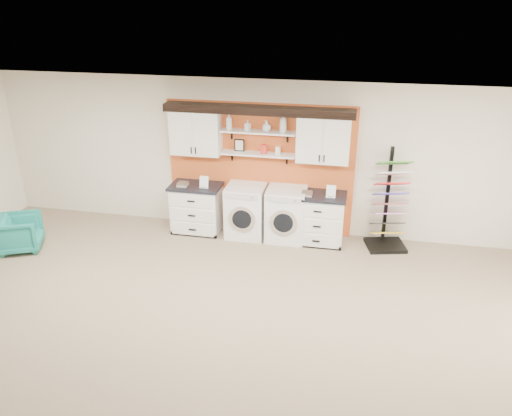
% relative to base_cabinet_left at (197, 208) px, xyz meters
% --- Properties ---
extents(floor, '(10.00, 10.00, 0.00)m').
position_rel_base_cabinet_left_xyz_m(floor, '(1.13, -3.64, -0.46)').
color(floor, gray).
rests_on(floor, ground).
extents(ceiling, '(10.00, 10.00, 0.00)m').
position_rel_base_cabinet_left_xyz_m(ceiling, '(1.13, -3.64, 2.34)').
color(ceiling, white).
rests_on(ceiling, wall_back).
extents(wall_back, '(10.00, 0.00, 10.00)m').
position_rel_base_cabinet_left_xyz_m(wall_back, '(1.13, 0.36, 0.94)').
color(wall_back, beige).
rests_on(wall_back, floor).
extents(accent_panel, '(3.40, 0.07, 2.40)m').
position_rel_base_cabinet_left_xyz_m(accent_panel, '(1.13, 0.32, 0.74)').
color(accent_panel, '#C05120').
rests_on(accent_panel, wall_back).
extents(upper_cabinet_left, '(0.90, 0.35, 0.84)m').
position_rel_base_cabinet_left_xyz_m(upper_cabinet_left, '(-0.00, 0.15, 1.42)').
color(upper_cabinet_left, white).
rests_on(upper_cabinet_left, wall_back).
extents(upper_cabinet_right, '(0.90, 0.35, 0.84)m').
position_rel_base_cabinet_left_xyz_m(upper_cabinet_right, '(2.26, 0.15, 1.42)').
color(upper_cabinet_right, white).
rests_on(upper_cabinet_right, wall_back).
extents(shelf_lower, '(1.32, 0.28, 0.03)m').
position_rel_base_cabinet_left_xyz_m(shelf_lower, '(1.13, 0.16, 1.07)').
color(shelf_lower, white).
rests_on(shelf_lower, wall_back).
extents(shelf_upper, '(1.32, 0.28, 0.03)m').
position_rel_base_cabinet_left_xyz_m(shelf_upper, '(1.13, 0.16, 1.47)').
color(shelf_upper, white).
rests_on(shelf_upper, wall_back).
extents(crown_molding, '(3.30, 0.41, 0.13)m').
position_rel_base_cabinet_left_xyz_m(crown_molding, '(1.13, 0.17, 1.87)').
color(crown_molding, black).
rests_on(crown_molding, wall_back).
extents(picture_frame, '(0.18, 0.02, 0.22)m').
position_rel_base_cabinet_left_xyz_m(picture_frame, '(0.78, 0.21, 1.20)').
color(picture_frame, black).
rests_on(picture_frame, shelf_lower).
extents(canister_red, '(0.11, 0.11, 0.16)m').
position_rel_base_cabinet_left_xyz_m(canister_red, '(1.23, 0.16, 1.17)').
color(canister_red, red).
rests_on(canister_red, shelf_lower).
extents(canister_cream, '(0.10, 0.10, 0.14)m').
position_rel_base_cabinet_left_xyz_m(canister_cream, '(1.48, 0.16, 1.16)').
color(canister_cream, silver).
rests_on(canister_cream, shelf_lower).
extents(base_cabinet_left, '(0.94, 0.66, 0.92)m').
position_rel_base_cabinet_left_xyz_m(base_cabinet_left, '(0.00, 0.00, 0.00)').
color(base_cabinet_left, white).
rests_on(base_cabinet_left, floor).
extents(base_cabinet_right, '(0.94, 0.66, 0.92)m').
position_rel_base_cabinet_left_xyz_m(base_cabinet_right, '(2.26, -0.00, 0.00)').
color(base_cabinet_right, white).
rests_on(base_cabinet_right, floor).
extents(washer, '(0.69, 0.71, 0.97)m').
position_rel_base_cabinet_left_xyz_m(washer, '(0.94, -0.00, 0.03)').
color(washer, white).
rests_on(washer, floor).
extents(dryer, '(0.69, 0.71, 0.97)m').
position_rel_base_cabinet_left_xyz_m(dryer, '(1.68, -0.00, 0.03)').
color(dryer, white).
rests_on(dryer, floor).
extents(sample_rack, '(0.76, 0.68, 1.79)m').
position_rel_base_cabinet_left_xyz_m(sample_rack, '(3.45, 0.04, 0.10)').
color(sample_rack, black).
rests_on(sample_rack, floor).
extents(armchair, '(0.89, 0.88, 0.62)m').
position_rel_base_cabinet_left_xyz_m(armchair, '(-2.79, -1.33, -0.15)').
color(armchair, '#187E73').
rests_on(armchair, floor).
extents(soap_bottle_a, '(0.15, 0.15, 0.29)m').
position_rel_base_cabinet_left_xyz_m(soap_bottle_a, '(0.61, 0.16, 1.63)').
color(soap_bottle_a, silver).
rests_on(soap_bottle_a, shelf_upper).
extents(soap_bottle_b, '(0.11, 0.11, 0.18)m').
position_rel_base_cabinet_left_xyz_m(soap_bottle_b, '(0.95, 0.16, 1.58)').
color(soap_bottle_b, silver).
rests_on(soap_bottle_b, shelf_upper).
extents(soap_bottle_c, '(0.20, 0.20, 0.19)m').
position_rel_base_cabinet_left_xyz_m(soap_bottle_c, '(1.28, 0.16, 1.58)').
color(soap_bottle_c, silver).
rests_on(soap_bottle_c, shelf_upper).
extents(soap_bottle_d, '(0.15, 0.15, 0.33)m').
position_rel_base_cabinet_left_xyz_m(soap_bottle_d, '(1.57, 0.16, 1.65)').
color(soap_bottle_d, silver).
rests_on(soap_bottle_d, shelf_upper).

